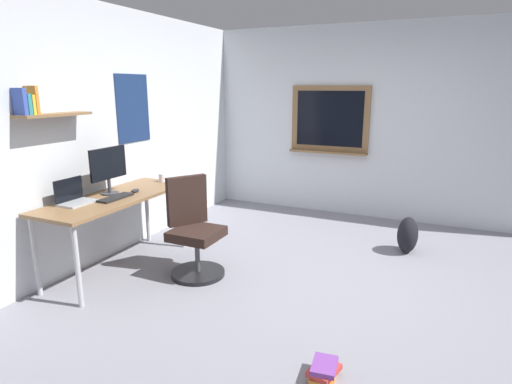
{
  "coord_description": "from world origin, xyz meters",
  "views": [
    {
      "loc": [
        -3.5,
        -0.86,
        1.79
      ],
      "look_at": [
        -0.07,
        0.72,
        0.85
      ],
      "focal_mm": 29.85,
      "sensor_mm": 36.0,
      "label": 1
    }
  ],
  "objects": [
    {
      "name": "computer_mouse",
      "position": [
        -0.24,
        1.99,
        0.77
      ],
      "size": [
        0.1,
        0.06,
        0.03
      ],
      "primitive_type": "ellipsoid",
      "color": "#262628",
      "rests_on": "desk"
    },
    {
      "name": "laptop",
      "position": [
        -0.8,
        2.21,
        0.81
      ],
      "size": [
        0.31,
        0.21,
        0.23
      ],
      "color": "#ADAFB5",
      "rests_on": "desk"
    },
    {
      "name": "wall_back",
      "position": [
        -0.0,
        2.45,
        1.3
      ],
      "size": [
        5.0,
        0.3,
        2.6
      ],
      "color": "silver",
      "rests_on": "ground"
    },
    {
      "name": "office_chair",
      "position": [
        -0.22,
        1.31,
        0.41
      ],
      "size": [
        0.55,
        0.57,
        0.95
      ],
      "color": "black",
      "rests_on": "ground"
    },
    {
      "name": "monitor_primary",
      "position": [
        -0.4,
        2.16,
        1.02
      ],
      "size": [
        0.46,
        0.17,
        0.46
      ],
      "color": "#38383D",
      "rests_on": "desk"
    },
    {
      "name": "ground_plane",
      "position": [
        0.0,
        0.0,
        0.0
      ],
      "size": [
        5.2,
        5.2,
        0.0
      ],
      "primitive_type": "plane",
      "color": "gray",
      "rests_on": "ground"
    },
    {
      "name": "coffee_mug",
      "position": [
        0.27,
        2.04,
        0.8
      ],
      "size": [
        0.08,
        0.08,
        0.09
      ],
      "primitive_type": "cylinder",
      "color": "silver",
      "rests_on": "desk"
    },
    {
      "name": "desk",
      "position": [
        -0.44,
        2.06,
        0.68
      ],
      "size": [
        1.62,
        0.61,
        0.75
      ],
      "color": "olive",
      "rests_on": "ground"
    },
    {
      "name": "keyboard",
      "position": [
        -0.52,
        1.99,
        0.76
      ],
      "size": [
        0.37,
        0.13,
        0.02
      ],
      "primitive_type": "cube",
      "color": "black",
      "rests_on": "desk"
    },
    {
      "name": "wall_right",
      "position": [
        2.45,
        0.03,
        1.3
      ],
      "size": [
        0.22,
        5.0,
        2.6
      ],
      "color": "silver",
      "rests_on": "ground"
    },
    {
      "name": "backpack",
      "position": [
        1.21,
        -0.52,
        0.2
      ],
      "size": [
        0.32,
        0.22,
        0.4
      ],
      "primitive_type": "ellipsoid",
      "color": "black",
      "rests_on": "ground"
    },
    {
      "name": "book_stack_on_floor",
      "position": [
        -1.21,
        -0.27,
        0.05
      ],
      "size": [
        0.24,
        0.19,
        0.1
      ],
      "color": "orange",
      "rests_on": "ground"
    }
  ]
}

